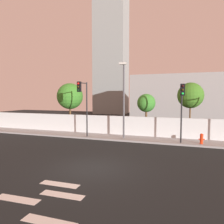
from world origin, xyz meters
TOP-DOWN VIEW (x-y plane):
  - ground_plane at (0.00, 0.00)m, footprint 80.00×80.00m
  - sidewalk at (0.00, 8.20)m, footprint 36.00×2.40m
  - perimeter_wall at (0.00, 9.49)m, footprint 36.00×0.18m
  - crosswalk_marking at (-0.02, -4.10)m, footprint 3.82×3.88m
  - traffic_light_left at (-4.05, 6.96)m, footprint 0.43×1.37m
  - traffic_light_center at (4.38, 7.10)m, footprint 0.35×1.08m
  - street_lamp_curbside at (-0.43, 7.54)m, footprint 0.70×1.67m
  - fire_hydrant at (5.88, 7.62)m, footprint 0.44×0.26m
  - roadside_tree_leftmost at (-7.73, 11.01)m, footprint 2.91×2.91m
  - roadside_tree_midleft at (0.92, 11.01)m, footprint 1.82×1.82m
  - roadside_tree_midright at (5.04, 11.01)m, footprint 2.40×2.40m
  - low_building_distant at (3.08, 23.49)m, footprint 12.68×6.00m
  - tower_on_skyline at (-11.47, 35.49)m, footprint 6.98×5.00m

SIDE VIEW (x-z plane):
  - ground_plane at x=0.00m, z-range 0.00..0.00m
  - crosswalk_marking at x=-0.02m, z-range 0.00..0.01m
  - sidewalk at x=0.00m, z-range 0.00..0.15m
  - fire_hydrant at x=5.88m, z-range 0.18..0.99m
  - perimeter_wall at x=0.00m, z-range 0.15..1.95m
  - roadside_tree_midleft at x=0.92m, z-range 1.11..5.22m
  - low_building_distant at x=3.08m, z-range 0.00..7.01m
  - traffic_light_center at x=4.38m, z-range 1.20..5.85m
  - traffic_light_left at x=-4.05m, z-range 1.28..6.27m
  - roadside_tree_leftmost at x=-7.73m, z-range 1.19..6.53m
  - roadside_tree_midright at x=5.04m, z-range 1.36..6.51m
  - street_lamp_curbside at x=-0.43m, z-range 0.73..7.20m
  - tower_on_skyline at x=-11.47m, z-range 0.00..31.22m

